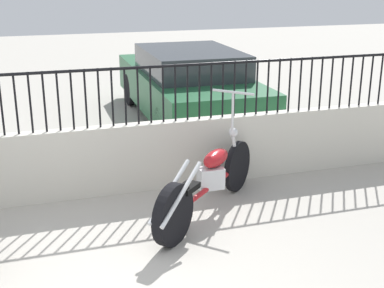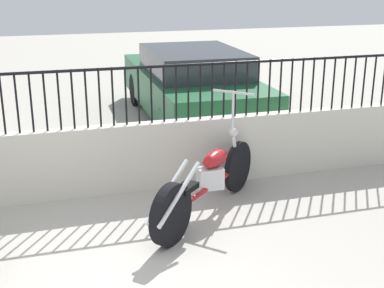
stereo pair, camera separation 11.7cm
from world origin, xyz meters
The scene contains 4 objects.
low_wall centered at (0.00, 2.31, 0.43)m, with size 10.37×0.18×0.86m.
fence_railing centered at (0.00, 2.31, 1.32)m, with size 10.37×0.04×0.70m.
motorcycle_red centered at (1.43, 1.30, 0.40)m, with size 1.69×1.63×1.31m.
car_green centered at (2.44, 5.22, 0.68)m, with size 1.81×4.62×1.32m.
Camera 1 is at (-0.34, -3.84, 2.63)m, focal length 50.00 mm.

